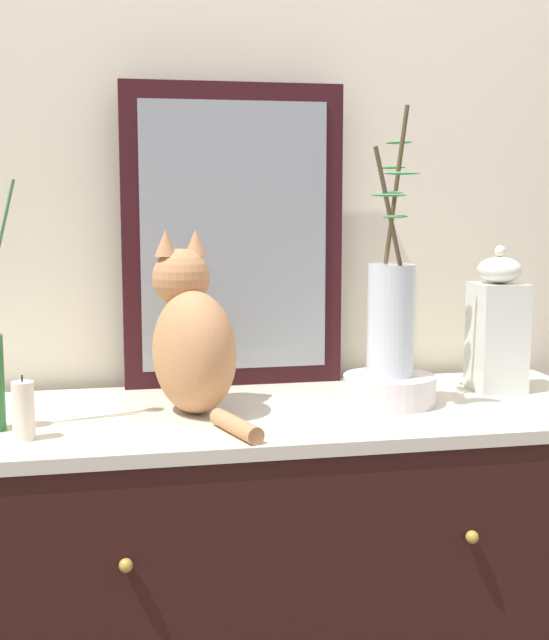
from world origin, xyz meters
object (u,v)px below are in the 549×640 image
Objects in this scene: vase_glass_clear at (391,312)px; jar_lidded_porcelain at (497,326)px; candle_pillar at (23,411)px; cat_sitting at (192,339)px; sideboard at (275,609)px; mirror_leaning at (234,237)px; bowl_porcelain at (389,390)px.

jar_lidded_porcelain is at bearing 15.56° from vase_glass_clear.
jar_lidded_porcelain reaches higher than candle_pillar.
jar_lidded_porcelain is (0.67, 0.06, -0.00)m from cat_sitting.
sideboard is 2.11× the size of mirror_leaning.
mirror_leaning is 2.10× the size of jar_lidded_porcelain.
mirror_leaning is at bearing 99.89° from sideboard.
vase_glass_clear reaches higher than jar_lidded_porcelain.
vase_glass_clear is 0.28m from jar_lidded_porcelain.
jar_lidded_porcelain is at bearing 15.49° from bowl_porcelain.
sideboard is 0.77m from jar_lidded_porcelain.
candle_pillar is (-0.48, -0.13, 0.48)m from sideboard.
mirror_leaning is 0.48m from bowl_porcelain.
jar_lidded_porcelain is (0.27, 0.08, -0.05)m from vase_glass_clear.
candle_pillar is at bearing -138.99° from mirror_leaning.
cat_sitting is 0.40m from vase_glass_clear.
cat_sitting is (-0.16, 0.01, 0.57)m from sideboard.
jar_lidded_porcelain is (0.27, 0.07, 0.11)m from bowl_porcelain.
vase_glass_clear reaches higher than cat_sitting.
sideboard is 0.69m from candle_pillar.
vase_glass_clear is (0.00, -0.00, 0.16)m from bowl_porcelain.
bowl_porcelain is (0.24, -0.01, 0.46)m from sideboard.
mirror_leaning is at bearing 138.60° from bowl_porcelain.
cat_sitting is at bearing -175.03° from jar_lidded_porcelain.
jar_lidded_porcelain reaches higher than sideboard.
bowl_porcelain is at bearing 10.19° from candle_pillar.
bowl_porcelain is 0.73m from candle_pillar.
cat_sitting is 0.71× the size of vase_glass_clear.
vase_glass_clear is at bearing -164.44° from jar_lidded_porcelain.
cat_sitting is (-0.12, -0.23, -0.19)m from mirror_leaning.
jar_lidded_porcelain is at bearing -17.46° from mirror_leaning.
cat_sitting is at bearing 177.60° from vase_glass_clear.
cat_sitting reaches higher than sideboard.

